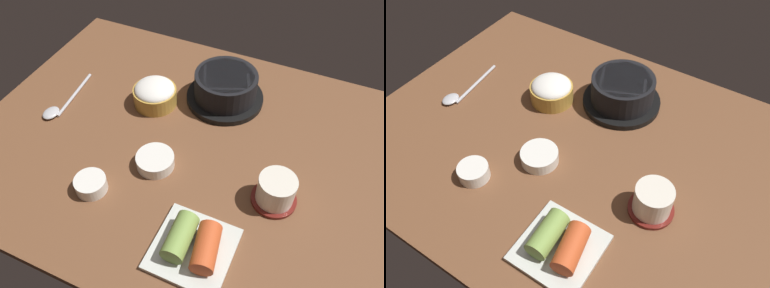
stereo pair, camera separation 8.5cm
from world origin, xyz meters
TOP-DOWN VIEW (x-y plane):
  - dining_table at (0.00, 0.00)cm, footprint 100.00×76.00cm
  - stone_pot at (2.28, 17.85)cm, footprint 19.52×19.52cm
  - rice_bowl at (-13.30, 9.50)cm, footprint 10.86×10.86cm
  - tea_cup_with_saucer at (22.36, -6.79)cm, footprint 9.30×9.30cm
  - banchan_cup_center at (-3.87, -8.47)cm, footprint 8.36×8.36cm
  - kimchi_plate at (11.86, -23.55)cm, footprint 14.61×14.61cm
  - side_bowl_near at (-13.03, -19.53)cm, footprint 6.64×6.64cm
  - spoon at (-34.41, -2.15)cm, footprint 4.12×19.18cm

SIDE VIEW (x-z plane):
  - dining_table at x=0.00cm, z-range 0.00..2.00cm
  - spoon at x=-34.41cm, z-range 1.94..3.29cm
  - banchan_cup_center at x=-3.87cm, z-range 2.12..4.96cm
  - side_bowl_near at x=-13.03cm, z-range 2.12..5.22cm
  - kimchi_plate at x=11.86cm, z-range 1.46..6.86cm
  - rice_bowl at x=-13.30cm, z-range 1.98..8.33cm
  - tea_cup_with_saucer at x=22.36cm, z-range 1.96..8.67cm
  - stone_pot at x=2.28cm, z-range 1.89..9.85cm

